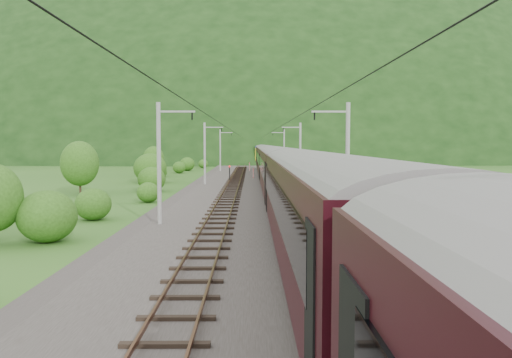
{
  "coord_description": "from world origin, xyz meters",
  "views": [
    {
      "loc": [
        -0.12,
        -32.74,
        5.63
      ],
      "look_at": [
        0.26,
        9.53,
        2.6
      ],
      "focal_mm": 35.0,
      "sensor_mm": 36.0,
      "label": 1
    }
  ],
  "objects": [
    {
      "name": "vegetation_right",
      "position": [
        12.42,
        -5.55,
        1.38
      ],
      "size": [
        7.97,
        101.77,
        3.18
      ],
      "color": "#254913",
      "rests_on": "ground"
    },
    {
      "name": "mountain_main",
      "position": [
        0.0,
        260.0,
        0.0
      ],
      "size": [
        504.0,
        360.0,
        244.0
      ],
      "primitive_type": "ellipsoid",
      "color": "black",
      "rests_on": "ground"
    },
    {
      "name": "catenary_right",
      "position": [
        6.12,
        32.0,
        4.5
      ],
      "size": [
        2.54,
        192.28,
        8.0
      ],
      "color": "gray",
      "rests_on": "railbed"
    },
    {
      "name": "signal",
      "position": [
        -3.28,
        38.4,
        1.57
      ],
      "size": [
        0.24,
        0.24,
        2.16
      ],
      "color": "black",
      "rests_on": "railbed"
    },
    {
      "name": "train",
      "position": [
        2.4,
        23.38,
        3.88
      ],
      "size": [
        3.32,
        158.66,
        5.8
      ],
      "color": "black",
      "rests_on": "ground"
    },
    {
      "name": "overhead_wires",
      "position": [
        0.0,
        10.0,
        7.1
      ],
      "size": [
        4.83,
        198.0,
        0.03
      ],
      "color": "black",
      "rests_on": "ground"
    },
    {
      "name": "railbed",
      "position": [
        0.0,
        10.0,
        0.15
      ],
      "size": [
        14.0,
        220.0,
        0.3
      ],
      "primitive_type": "cube",
      "color": "#38332D",
      "rests_on": "ground"
    },
    {
      "name": "catenary_left",
      "position": [
        -6.12,
        32.0,
        4.5
      ],
      "size": [
        2.54,
        192.28,
        8.0
      ],
      "color": "gray",
      "rests_on": "railbed"
    },
    {
      "name": "mountain_ridge",
      "position": [
        -120.0,
        300.0,
        0.0
      ],
      "size": [
        336.0,
        280.0,
        132.0
      ],
      "primitive_type": "ellipsoid",
      "color": "black",
      "rests_on": "ground"
    },
    {
      "name": "hazard_post_far",
      "position": [
        0.15,
        43.69,
        1.08
      ],
      "size": [
        0.17,
        0.17,
        1.57
      ],
      "primitive_type": "cylinder",
      "color": "red",
      "rests_on": "railbed"
    },
    {
      "name": "hazard_post_near",
      "position": [
        -0.52,
        64.09,
        1.13
      ],
      "size": [
        0.18,
        0.18,
        1.66
      ],
      "primitive_type": "cylinder",
      "color": "red",
      "rests_on": "railbed"
    },
    {
      "name": "track_left",
      "position": [
        -2.4,
        10.0,
        0.37
      ],
      "size": [
        2.4,
        220.0,
        0.27
      ],
      "color": "brown",
      "rests_on": "railbed"
    },
    {
      "name": "vegetation_left",
      "position": [
        -15.28,
        11.22,
        2.49
      ],
      "size": [
        12.25,
        144.6,
        7.01
      ],
      "color": "#254913",
      "rests_on": "ground"
    },
    {
      "name": "track_right",
      "position": [
        2.4,
        10.0,
        0.37
      ],
      "size": [
        2.4,
        220.0,
        0.27
      ],
      "color": "brown",
      "rests_on": "railbed"
    },
    {
      "name": "ground",
      "position": [
        0.0,
        0.0,
        0.0
      ],
      "size": [
        600.0,
        600.0,
        0.0
      ],
      "primitive_type": "plane",
      "color": "#254C17",
      "rests_on": "ground"
    }
  ]
}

